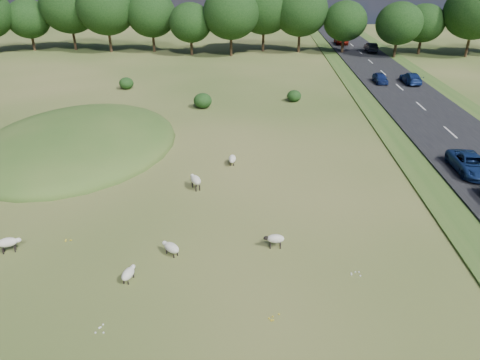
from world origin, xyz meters
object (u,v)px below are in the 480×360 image
object	(u,v)px
sheep_4	(232,159)
car_3	(380,78)
sheep_1	(196,180)
car_5	(471,164)
sheep_0	(128,273)
car_6	(341,40)
car_1	(411,78)
car_0	(371,47)
sheep_2	(275,239)
sheep_5	(171,247)
car_4	(347,30)
sheep_3	(8,242)

from	to	relation	value
sheep_4	car_3	bearing A→B (deg)	146.63
sheep_1	car_5	bearing A→B (deg)	-110.41
car_3	sheep_0	bearing A→B (deg)	-118.16
car_5	car_6	bearing A→B (deg)	90.00
sheep_1	car_1	size ratio (longest dim) A/B	0.30
car_0	car_1	size ratio (longest dim) A/B	1.00
car_0	sheep_2	bearing A→B (deg)	73.19
sheep_5	car_4	world-z (taller)	car_4
sheep_0	car_1	xyz separation A→B (m)	(24.68, 39.05, 0.51)
sheep_5	sheep_0	bearing A→B (deg)	91.03
sheep_5	car_3	bearing A→B (deg)	-79.47
sheep_2	sheep_5	world-z (taller)	sheep_2
sheep_1	car_0	world-z (taller)	car_0
sheep_4	car_4	distance (m)	75.30
car_1	car_3	bearing A→B (deg)	0.66
sheep_4	car_0	xyz separation A→B (m)	(20.73, 48.25, 0.55)
sheep_0	sheep_3	xyz separation A→B (m)	(-6.81, 1.91, 0.18)
car_0	sheep_3	bearing A→B (deg)	62.26
sheep_3	car_5	world-z (taller)	car_5
sheep_1	car_0	size ratio (longest dim) A/B	0.30
sheep_2	car_5	distance (m)	16.93
sheep_0	sheep_1	bearing A→B (deg)	1.05
sheep_3	car_1	distance (m)	48.70
sheep_2	car_1	bearing A→B (deg)	-118.76
sheep_4	sheep_3	bearing A→B (deg)	-42.56
sheep_1	sheep_3	xyz separation A→B (m)	(-8.61, -7.55, -0.08)
car_0	car_5	world-z (taller)	car_0
sheep_4	car_3	xyz separation A→B (m)	(16.93, 25.48, 0.41)
car_6	sheep_1	bearing A→B (deg)	-107.53
sheep_5	car_1	distance (m)	43.55
sheep_0	car_5	size ratio (longest dim) A/B	0.25
car_3	car_6	world-z (taller)	car_6
sheep_0	car_4	xyz separation A→B (m)	(24.68, 85.92, 0.54)
sheep_1	sheep_4	distance (m)	4.61
sheep_5	car_1	xyz separation A→B (m)	(23.07, 36.93, 0.48)
sheep_1	car_1	xyz separation A→B (m)	(22.88, 29.59, 0.24)
sheep_4	car_3	world-z (taller)	car_3
car_0	car_6	size ratio (longest dim) A/B	0.94
sheep_2	sheep_4	bearing A→B (deg)	-76.76
sheep_0	car_5	bearing A→B (deg)	-47.12
car_3	car_6	bearing A→B (deg)	90.00
car_3	car_5	world-z (taller)	car_5
sheep_1	car_0	bearing A→B (deg)	-53.33
car_4	car_5	bearing A→B (deg)	87.03
car_5	sheep_1	bearing A→B (deg)	-170.70
car_5	car_6	size ratio (longest dim) A/B	0.95
sheep_0	car_3	bearing A→B (deg)	-16.35
sheep_4	car_6	size ratio (longest dim) A/B	0.26
sheep_3	car_3	xyz separation A→B (m)	(27.69, 37.10, 0.28)
car_1	car_6	distance (m)	31.06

